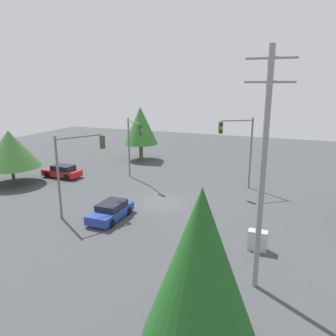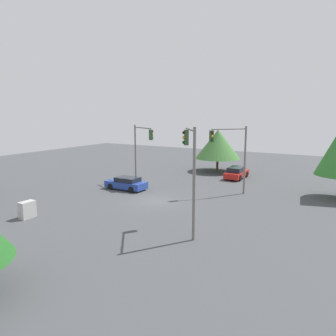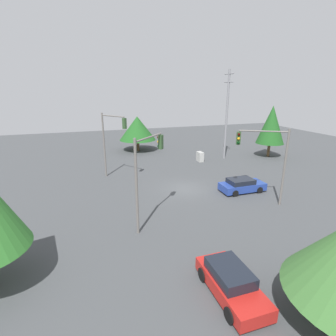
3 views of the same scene
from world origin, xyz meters
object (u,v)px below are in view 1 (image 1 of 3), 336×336
(sedan_red, at_px, (62,171))
(traffic_signal_cross, at_px, (77,160))
(traffic_signal_main, at_px, (240,142))
(traffic_signal_aux, at_px, (133,139))
(electrical_cabinet, at_px, (257,240))
(sedan_blue, at_px, (111,211))

(sedan_red, distance_m, traffic_signal_cross, 12.06)
(traffic_signal_main, height_order, traffic_signal_aux, traffic_signal_main)
(traffic_signal_aux, xyz_separation_m, electrical_cabinet, (-14.31, 10.79, -3.81))
(traffic_signal_main, distance_m, traffic_signal_cross, 15.27)
(traffic_signal_cross, bearing_deg, traffic_signal_aux, 31.76)
(traffic_signal_main, height_order, traffic_signal_cross, traffic_signal_main)
(traffic_signal_aux, distance_m, electrical_cabinet, 18.32)
(traffic_signal_main, bearing_deg, traffic_signal_cross, 10.97)
(sedan_blue, xyz_separation_m, electrical_cabinet, (-11.07, 0.81, 0.01))
(sedan_red, distance_m, sedan_blue, 13.62)
(electrical_cabinet, bearing_deg, traffic_signal_cross, -3.16)
(sedan_red, relative_size, traffic_signal_main, 0.61)
(traffic_signal_cross, relative_size, electrical_cabinet, 5.05)
(sedan_blue, height_order, electrical_cabinet, sedan_blue)
(traffic_signal_main, height_order, electrical_cabinet, traffic_signal_main)
(sedan_blue, distance_m, traffic_signal_aux, 11.17)
(sedan_red, bearing_deg, sedan_blue, -125.60)
(traffic_signal_cross, xyz_separation_m, electrical_cabinet, (-13.89, 0.77, -3.76))
(traffic_signal_aux, bearing_deg, sedan_blue, -28.48)
(sedan_red, height_order, traffic_signal_aux, traffic_signal_aux)
(sedan_blue, height_order, traffic_signal_cross, traffic_signal_cross)
(sedan_blue, height_order, traffic_signal_main, traffic_signal_main)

